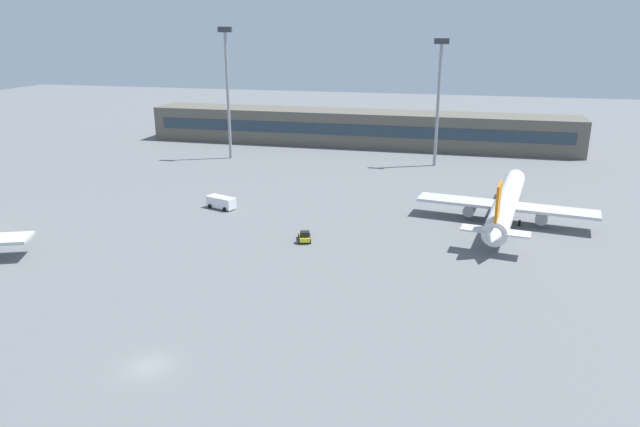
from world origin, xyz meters
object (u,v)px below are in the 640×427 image
Objects in this scene: floodlight_tower_west at (227,85)px; baggage_tug_yellow at (304,236)px; service_van_white at (221,202)px; floodlight_tower_east at (439,95)px; airplane_mid at (506,202)px.

baggage_tug_yellow is at bearing -57.81° from floodlight_tower_west.
floodlight_tower_east is at bearing 51.08° from service_van_white.
floodlight_tower_west reaches higher than baggage_tug_yellow.
floodlight_tower_west is at bearing 122.19° from baggage_tug_yellow.
baggage_tug_yellow is 0.14× the size of floodlight_tower_east.
floodlight_tower_west reaches higher than service_van_white.
airplane_mid is 10.35× the size of baggage_tug_yellow.
service_van_white is 0.18× the size of floodlight_tower_west.
service_van_white is (-47.58, -4.98, -1.92)m from airplane_mid.
baggage_tug_yellow is (-29.23, -17.35, -2.24)m from airplane_mid.
floodlight_tower_west is at bearing 151.15° from airplane_mid.
service_van_white is at bearing -128.92° from floodlight_tower_east.
floodlight_tower_west reaches higher than airplane_mid.
floodlight_tower_east reaches higher than service_van_white.
service_van_white reaches higher than baggage_tug_yellow.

